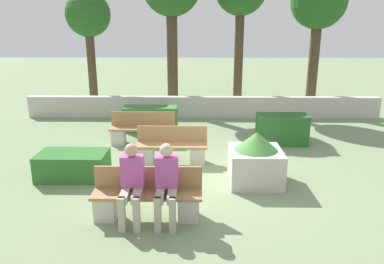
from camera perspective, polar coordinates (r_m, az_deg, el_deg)
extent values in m
plane|color=gray|center=(8.33, 2.14, -6.93)|extent=(60.00, 60.00, 0.00)
cube|color=beige|center=(13.53, 1.67, 3.85)|extent=(12.60, 0.30, 0.75)
cube|color=#A37A4C|center=(6.55, -6.89, -9.47)|extent=(1.89, 0.44, 0.05)
cube|color=#A37A4C|center=(6.67, -6.68, -6.82)|extent=(1.89, 0.04, 0.40)
cube|color=beige|center=(6.78, -12.95, -11.06)|extent=(0.36, 0.40, 0.42)
cube|color=beige|center=(6.60, -0.51, -11.43)|extent=(0.36, 0.40, 0.42)
cube|color=#A37A4C|center=(10.53, -7.61, 0.53)|extent=(1.81, 0.44, 0.05)
cube|color=#A37A4C|center=(10.70, -7.47, 2.04)|extent=(1.81, 0.04, 0.40)
cube|color=beige|center=(10.71, -11.13, -0.69)|extent=(0.36, 0.40, 0.42)
cube|color=beige|center=(10.52, -3.93, -0.73)|extent=(0.36, 0.40, 0.42)
cube|color=#A37A4C|center=(9.00, -3.11, -2.08)|extent=(1.71, 0.44, 0.05)
cube|color=#A37A4C|center=(9.17, -3.03, -0.27)|extent=(1.71, 0.04, 0.40)
cube|color=beige|center=(9.14, -7.00, -3.46)|extent=(0.36, 0.40, 0.42)
cube|color=beige|center=(9.06, 0.86, -3.52)|extent=(0.36, 0.40, 0.42)
cube|color=#B2A893|center=(6.37, -10.18, -9.46)|extent=(0.14, 0.46, 0.13)
cube|color=#B2A893|center=(6.34, -8.38, -9.52)|extent=(0.14, 0.46, 0.13)
cube|color=#B2A893|center=(6.28, -10.65, -12.31)|extent=(0.11, 0.11, 0.60)
cube|color=#B2A893|center=(6.24, -8.44, -12.40)|extent=(0.11, 0.11, 0.60)
cube|color=#B74C9E|center=(6.44, -9.06, -5.88)|extent=(0.38, 0.22, 0.54)
sphere|color=tan|center=(6.29, -9.24, -2.73)|extent=(0.22, 0.22, 0.22)
cube|color=#B2A893|center=(6.29, -4.90, -9.61)|extent=(0.14, 0.46, 0.13)
cube|color=#B2A893|center=(6.27, -3.06, -9.64)|extent=(0.14, 0.46, 0.13)
cube|color=#B2A893|center=(6.20, -5.25, -12.51)|extent=(0.11, 0.11, 0.60)
cube|color=#B2A893|center=(6.18, -2.98, -12.56)|extent=(0.11, 0.11, 0.60)
cube|color=#B74C9E|center=(6.36, -3.86, -5.97)|extent=(0.38, 0.22, 0.54)
sphere|color=beige|center=(6.21, -3.94, -2.77)|extent=(0.23, 0.23, 0.23)
cube|color=#33702D|center=(8.64, -17.66, -4.83)|extent=(1.49, 0.85, 0.57)
cube|color=#3D7A38|center=(11.90, -6.32, 2.07)|extent=(1.68, 0.63, 0.76)
cube|color=#286028|center=(10.76, 13.52, 0.40)|extent=(1.38, 0.65, 0.84)
cube|color=beige|center=(8.07, 9.61, -5.14)|extent=(1.09, 1.09, 0.73)
cone|color=#47843D|center=(7.89, 9.80, -1.37)|extent=(0.91, 0.91, 0.39)
cylinder|color=#473828|center=(15.18, -14.99, 9.26)|extent=(0.32, 0.32, 3.14)
sphere|color=#285B23|center=(15.09, -15.57, 16.92)|extent=(1.67, 1.67, 1.67)
cylinder|color=#473828|center=(14.25, -3.01, 11.01)|extent=(0.40, 0.40, 3.96)
cylinder|color=#473828|center=(14.89, 7.10, 11.15)|extent=(0.34, 0.34, 3.97)
cylinder|color=#473828|center=(14.95, 17.98, 9.62)|extent=(0.38, 0.38, 3.51)
sphere|color=#285B23|center=(14.89, 18.79, 18.45)|extent=(2.01, 2.01, 2.01)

